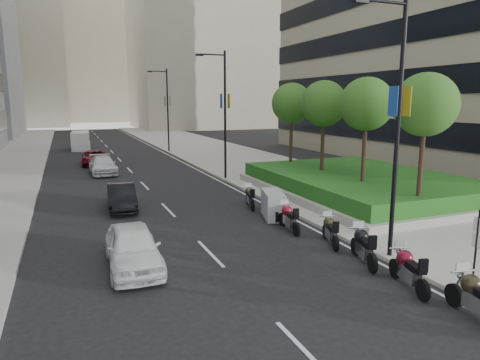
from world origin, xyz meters
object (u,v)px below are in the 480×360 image
lamp_post_1 (223,109)px  motorcycle_5 (273,205)px  car_b (122,197)px  motorcycle_6 (250,197)px  motorcycle_0 (477,298)px  motorcycle_4 (289,218)px  car_a (133,247)px  motorcycle_3 (330,231)px  motorcycle_2 (363,246)px  parking_sign (476,244)px  delivery_van (81,142)px  motorcycle_1 (408,269)px  lamp_post_0 (395,117)px  car_d (94,158)px  lamp_post_2 (166,106)px  car_c (103,165)px

lamp_post_1 → motorcycle_5: (-1.26, -10.48, -4.41)m
car_b → motorcycle_6: bearing=-14.6°
motorcycle_0 → motorcycle_4: bearing=14.4°
lamp_post_1 → car_a: 17.25m
motorcycle_0 → motorcycle_3: size_ratio=1.16×
motorcycle_4 → car_b: size_ratio=0.55×
motorcycle_2 → parking_sign: bearing=-134.4°
motorcycle_2 → delivery_van: size_ratio=0.44×
motorcycle_1 → motorcycle_5: (-0.23, 8.65, 0.05)m
motorcycle_2 → delivery_van: (-7.78, 41.25, 0.35)m
lamp_post_0 → parking_sign: size_ratio=3.60×
motorcycle_0 → car_b: size_ratio=0.59×
motorcycle_2 → motorcycle_3: motorcycle_2 is taller
car_d → motorcycle_4: bearing=-72.4°
lamp_post_2 → parking_sign: size_ratio=3.60×
lamp_post_2 → car_a: (-8.50, -32.37, -4.34)m
delivery_van → motorcycle_0: bearing=-76.3°
car_a → motorcycle_1: bearing=-30.4°
lamp_post_1 → motorcycle_4: lamp_post_1 is taller
motorcycle_3 → car_d: 27.08m
motorcycle_1 → motorcycle_4: motorcycle_1 is taller
motorcycle_6 → motorcycle_1: bearing=-164.7°
car_c → delivery_van: delivery_van is taller
motorcycle_5 → car_c: car_c is taller
motorcycle_0 → motorcycle_3: (-0.04, 6.54, -0.07)m
lamp_post_0 → car_b: (-7.85, 11.03, -4.41)m
car_d → lamp_post_0: bearing=-71.7°
delivery_van → motorcycle_6: bearing=-73.5°
lamp_post_1 → motorcycle_3: 15.50m
motorcycle_0 → car_a: car_a is taller
motorcycle_5 → car_b: car_b is taller
motorcycle_1 → motorcycle_4: bearing=19.2°
parking_sign → lamp_post_1: bearing=91.9°
lamp_post_0 → motorcycle_4: (-1.55, 4.41, -4.48)m
lamp_post_1 → lamp_post_2: bearing=90.0°
lamp_post_1 → motorcycle_3: lamp_post_1 is taller
lamp_post_0 → motorcycle_0: bearing=-101.2°
motorcycle_2 → car_b: car_b is taller
motorcycle_1 → motorcycle_4: 6.56m
lamp_post_1 → delivery_van: 26.17m
lamp_post_0 → lamp_post_1: same height
motorcycle_1 → car_d: bearing=27.7°
parking_sign → motorcycle_3: 5.50m
car_a → car_b: size_ratio=1.07×
motorcycle_0 → motorcycle_1: size_ratio=1.06×
lamp_post_2 → parking_sign: (0.66, -38.00, -3.61)m
parking_sign → motorcycle_1: 2.08m
motorcycle_1 → car_d: car_d is taller
motorcycle_0 → delivery_van: size_ratio=0.46×
motorcycle_1 → motorcycle_3: (0.14, 4.33, -0.04)m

